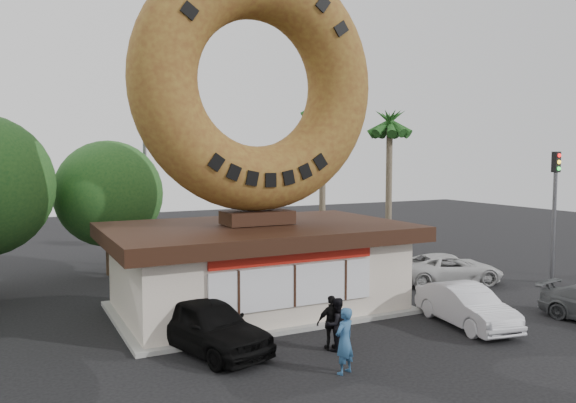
{
  "coord_description": "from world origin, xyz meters",
  "views": [
    {
      "loc": [
        -8.44,
        -13.42,
        5.87
      ],
      "look_at": [
        0.3,
        4.0,
        4.29
      ],
      "focal_mm": 35.0,
      "sensor_mm": 36.0,
      "label": 1
    }
  ],
  "objects_px": {
    "person_right": "(332,323)",
    "car_silver": "(466,306)",
    "person_left": "(344,341)",
    "street_lamp": "(148,183)",
    "car_white": "(449,269)",
    "car_black": "(207,325)",
    "giant_donut": "(257,83)",
    "traffic_signal": "(555,200)",
    "donut_shop": "(258,264)",
    "person_center": "(336,324)"
  },
  "relations": [
    {
      "from": "person_right",
      "to": "car_silver",
      "type": "bearing_deg",
      "value": -169.54
    },
    {
      "from": "person_left",
      "to": "street_lamp",
      "type": "bearing_deg",
      "value": -105.99
    },
    {
      "from": "car_white",
      "to": "car_black",
      "type": "bearing_deg",
      "value": 122.04
    },
    {
      "from": "giant_donut",
      "to": "traffic_signal",
      "type": "distance_m",
      "value": 14.9
    },
    {
      "from": "person_left",
      "to": "car_silver",
      "type": "xyz_separation_m",
      "value": [
        6.08,
        1.75,
        -0.21
      ]
    },
    {
      "from": "donut_shop",
      "to": "person_left",
      "type": "distance_m",
      "value": 6.97
    },
    {
      "from": "car_black",
      "to": "donut_shop",
      "type": "bearing_deg",
      "value": 30.4
    },
    {
      "from": "car_white",
      "to": "person_center",
      "type": "bearing_deg",
      "value": 136.11
    },
    {
      "from": "person_left",
      "to": "car_black",
      "type": "bearing_deg",
      "value": -71.82
    },
    {
      "from": "person_center",
      "to": "car_white",
      "type": "distance_m",
      "value": 10.78
    },
    {
      "from": "street_lamp",
      "to": "car_white",
      "type": "bearing_deg",
      "value": -40.82
    },
    {
      "from": "donut_shop",
      "to": "person_center",
      "type": "distance_m",
      "value": 5.36
    },
    {
      "from": "traffic_signal",
      "to": "car_silver",
      "type": "xyz_separation_m",
      "value": [
        -8.38,
        -3.16,
        -3.17
      ]
    },
    {
      "from": "car_silver",
      "to": "person_center",
      "type": "bearing_deg",
      "value": -170.95
    },
    {
      "from": "person_right",
      "to": "car_silver",
      "type": "relative_size",
      "value": 0.39
    },
    {
      "from": "person_right",
      "to": "car_silver",
      "type": "height_order",
      "value": "person_right"
    },
    {
      "from": "giant_donut",
      "to": "car_black",
      "type": "height_order",
      "value": "giant_donut"
    },
    {
      "from": "donut_shop",
      "to": "car_black",
      "type": "distance_m",
      "value": 4.85
    },
    {
      "from": "giant_donut",
      "to": "car_silver",
      "type": "relative_size",
      "value": 2.24
    },
    {
      "from": "person_left",
      "to": "car_silver",
      "type": "bearing_deg",
      "value": 175.35
    },
    {
      "from": "car_white",
      "to": "person_left",
      "type": "bearing_deg",
      "value": 141.0
    },
    {
      "from": "street_lamp",
      "to": "car_black",
      "type": "bearing_deg",
      "value": -95.63
    },
    {
      "from": "person_right",
      "to": "donut_shop",
      "type": "bearing_deg",
      "value": -76.83
    },
    {
      "from": "donut_shop",
      "to": "person_right",
      "type": "bearing_deg",
      "value": -87.53
    },
    {
      "from": "car_black",
      "to": "giant_donut",
      "type": "bearing_deg",
      "value": 30.53
    },
    {
      "from": "person_center",
      "to": "car_silver",
      "type": "xyz_separation_m",
      "value": [
        5.33,
        0.11,
        -0.11
      ]
    },
    {
      "from": "car_silver",
      "to": "traffic_signal",
      "type": "bearing_deg",
      "value": 28.49
    },
    {
      "from": "donut_shop",
      "to": "car_silver",
      "type": "height_order",
      "value": "donut_shop"
    },
    {
      "from": "donut_shop",
      "to": "street_lamp",
      "type": "height_order",
      "value": "street_lamp"
    },
    {
      "from": "car_black",
      "to": "car_white",
      "type": "height_order",
      "value": "car_black"
    },
    {
      "from": "car_black",
      "to": "car_silver",
      "type": "xyz_separation_m",
      "value": [
        8.81,
        -1.63,
        -0.1
      ]
    },
    {
      "from": "person_right",
      "to": "car_white",
      "type": "distance_m",
      "value": 10.77
    },
    {
      "from": "person_center",
      "to": "donut_shop",
      "type": "bearing_deg",
      "value": -91.38
    },
    {
      "from": "person_left",
      "to": "person_right",
      "type": "height_order",
      "value": "person_left"
    },
    {
      "from": "donut_shop",
      "to": "giant_donut",
      "type": "xyz_separation_m",
      "value": [
        0.0,
        0.02,
        6.8
      ]
    },
    {
      "from": "person_center",
      "to": "car_silver",
      "type": "relative_size",
      "value": 0.38
    },
    {
      "from": "traffic_signal",
      "to": "car_black",
      "type": "height_order",
      "value": "traffic_signal"
    },
    {
      "from": "person_right",
      "to": "car_silver",
      "type": "distance_m",
      "value": 5.4
    },
    {
      "from": "donut_shop",
      "to": "giant_donut",
      "type": "bearing_deg",
      "value": 90.0
    },
    {
      "from": "street_lamp",
      "to": "person_right",
      "type": "relative_size",
      "value": 4.8
    },
    {
      "from": "traffic_signal",
      "to": "car_white",
      "type": "relative_size",
      "value": 1.24
    },
    {
      "from": "giant_donut",
      "to": "car_silver",
      "type": "xyz_separation_m",
      "value": [
        5.62,
        -5.17,
        -7.86
      ]
    },
    {
      "from": "traffic_signal",
      "to": "car_silver",
      "type": "bearing_deg",
      "value": -159.34
    },
    {
      "from": "donut_shop",
      "to": "traffic_signal",
      "type": "relative_size",
      "value": 1.84
    },
    {
      "from": "giant_donut",
      "to": "person_left",
      "type": "relative_size",
      "value": 5.24
    },
    {
      "from": "giant_donut",
      "to": "car_white",
      "type": "xyz_separation_m",
      "value": [
        9.65,
        0.07,
        -7.88
      ]
    },
    {
      "from": "donut_shop",
      "to": "person_center",
      "type": "bearing_deg",
      "value": -86.86
    },
    {
      "from": "giant_donut",
      "to": "person_center",
      "type": "bearing_deg",
      "value": -86.87
    },
    {
      "from": "person_left",
      "to": "person_right",
      "type": "xyz_separation_m",
      "value": [
        0.68,
        1.77,
        -0.08
      ]
    },
    {
      "from": "street_lamp",
      "to": "car_silver",
      "type": "distance_m",
      "value": 17.33
    }
  ]
}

